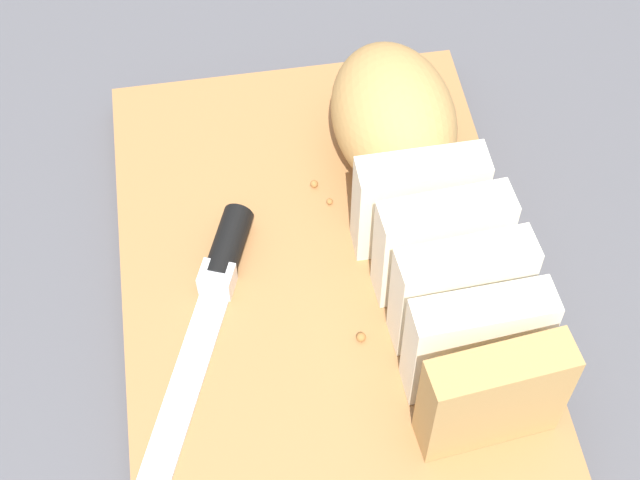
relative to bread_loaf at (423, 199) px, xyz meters
The scene contains 8 objects.
ground_plane 0.10m from the bread_loaf, 78.70° to the right, with size 3.00×3.00×0.00m, color #4C4C51.
cutting_board 0.10m from the bread_loaf, 78.70° to the right, with size 0.39×0.29×0.02m, color #9E6B3D.
bread_loaf is the anchor object (origin of this frame).
bread_knife 0.16m from the bread_loaf, 79.20° to the right, with size 0.23×0.10×0.02m.
crumb_near_knife 0.11m from the bread_loaf, 34.56° to the right, with size 0.01×0.01×0.01m, color #996633.
crumb_near_loaf 0.08m from the bread_loaf, 121.40° to the right, with size 0.00×0.00×0.00m, color #996633.
crumb_stray_left 0.14m from the bread_loaf, 98.69° to the right, with size 0.01×0.01×0.01m, color #996633.
crumb_stray_right 0.10m from the bread_loaf, 128.01° to the right, with size 0.01×0.01×0.01m, color #996633.
Camera 1 is at (0.36, -0.05, 0.60)m, focal length 52.29 mm.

